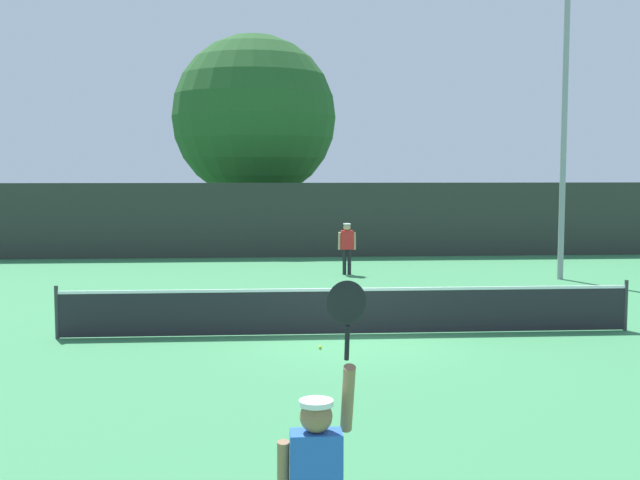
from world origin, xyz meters
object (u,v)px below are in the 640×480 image
at_px(player_serving, 317,476).
at_px(light_pole, 565,103).
at_px(player_receiving, 347,243).
at_px(parked_car_mid, 246,224).
at_px(tennis_ball, 320,347).
at_px(parked_car_far, 354,226).
at_px(large_tree, 254,117).
at_px(parked_car_near, 140,225).

distance_m(player_serving, light_pole, 20.60).
bearing_deg(player_receiving, parked_car_mid, -74.68).
relative_size(tennis_ball, parked_car_far, 0.02).
relative_size(player_receiving, light_pole, 0.17).
bearing_deg(light_pole, tennis_ball, -131.71).
bearing_deg(tennis_ball, player_receiving, 81.36).
bearing_deg(parked_car_far, large_tree, -164.92).
bearing_deg(parked_car_far, light_pole, -61.99).
distance_m(tennis_ball, light_pole, 13.28).
xyz_separation_m(player_receiving, light_pole, (6.48, -1.50, 4.38)).
bearing_deg(parked_car_mid, light_pole, -50.12).
bearing_deg(parked_car_mid, player_serving, -82.80).
bearing_deg(parked_car_mid, tennis_ball, -80.34).
bearing_deg(player_serving, parked_car_far, 83.08).
distance_m(player_receiving, light_pole, 7.96).
relative_size(player_receiving, large_tree, 0.18).
distance_m(tennis_ball, parked_car_far, 22.09).
bearing_deg(player_serving, parked_car_mid, 92.22).
bearing_deg(parked_car_near, player_serving, -71.50).
relative_size(tennis_ball, light_pole, 0.01).
distance_m(player_receiving, parked_car_far, 11.39).
height_order(tennis_ball, light_pole, light_pole).
relative_size(player_serving, parked_car_far, 0.58).
relative_size(large_tree, parked_car_far, 2.13).
bearing_deg(parked_car_near, light_pole, -35.22).
bearing_deg(player_serving, player_receiving, 83.45).
bearing_deg(parked_car_mid, parked_car_far, -12.06).
bearing_deg(parked_car_mid, large_tree, -73.87).
xyz_separation_m(player_serving, player_receiving, (2.26, 19.66, -0.12)).
xyz_separation_m(parked_car_near, parked_car_mid, (4.96, 0.52, 0.00)).
distance_m(player_receiving, tennis_ball, 10.73).
bearing_deg(large_tree, player_receiving, -73.83).
xyz_separation_m(player_serving, tennis_ball, (0.65, 9.09, -1.10)).
bearing_deg(player_receiving, tennis_ball, 81.36).
bearing_deg(parked_car_near, parked_car_mid, 13.51).
bearing_deg(light_pole, player_serving, -115.69).
height_order(player_serving, large_tree, large_tree).
height_order(player_serving, parked_car_far, player_serving).
height_order(player_serving, player_receiving, player_serving).
relative_size(player_serving, parked_car_near, 0.58).
height_order(player_serving, parked_car_mid, player_serving).
distance_m(player_serving, tennis_ball, 9.18).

